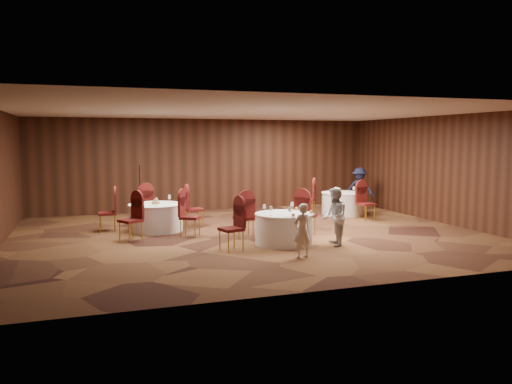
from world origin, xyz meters
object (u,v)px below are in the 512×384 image
object	(u,v)px
table_main	(284,229)
man_c	(359,189)
table_right	(343,203)
mic_stand	(140,203)
woman_a	(302,231)
table_left	(156,217)
woman_b	(335,217)

from	to	relation	value
table_main	man_c	distance (m)	6.59
table_right	mic_stand	size ratio (longest dim) A/B	0.85
woman_a	table_left	bearing A→B (deg)	-71.67
table_left	man_c	world-z (taller)	man_c
woman_a	woman_b	xyz separation A→B (m)	(1.21, 0.85, 0.11)
mic_stand	man_c	xyz separation A→B (m)	(7.54, -0.56, 0.25)
table_main	woman_a	distance (m)	1.41
woman_b	table_left	bearing A→B (deg)	-115.14
woman_a	table_main	bearing A→B (deg)	-108.86
table_left	woman_a	bearing A→B (deg)	-58.76
table_left	woman_b	bearing A→B (deg)	-41.51
woman_a	man_c	bearing A→B (deg)	-142.02
table_right	man_c	xyz separation A→B (m)	(1.08, 0.80, 0.37)
table_right	mic_stand	distance (m)	6.60
table_main	table_left	world-z (taller)	same
table_left	woman_b	xyz separation A→B (m)	(3.72, -3.29, 0.32)
man_c	woman_b	bearing A→B (deg)	-93.43
woman_b	table_right	bearing A→B (deg)	165.65
table_right	woman_b	distance (m)	5.04
table_main	woman_a	bearing A→B (deg)	-95.95
table_left	mic_stand	distance (m)	2.40
table_left	woman_b	world-z (taller)	woman_b
man_c	woman_a	bearing A→B (deg)	-97.09
table_left	mic_stand	xyz separation A→B (m)	(-0.18, 2.39, 0.12)
mic_stand	woman_a	world-z (taller)	mic_stand
table_main	mic_stand	world-z (taller)	mic_stand
woman_a	mic_stand	bearing A→B (deg)	-80.55
table_right	woman_a	bearing A→B (deg)	-126.14
table_left	table_right	size ratio (longest dim) A/B	1.03
woman_a	man_c	world-z (taller)	man_c
woman_a	woman_b	size ratio (longest dim) A/B	0.84
table_main	mic_stand	size ratio (longest dim) A/B	0.82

